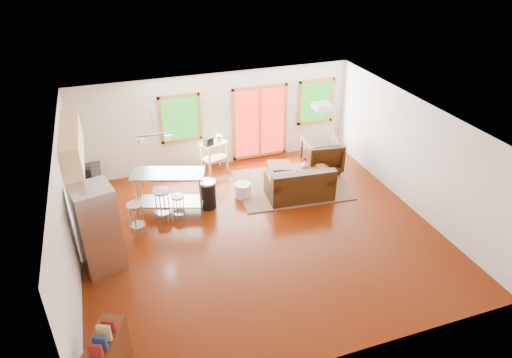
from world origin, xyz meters
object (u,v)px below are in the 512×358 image
object	(u,v)px
rug	(291,185)
refrigerator	(99,229)
loveseat	(300,186)
armchair	(322,153)
kitchen_cart	(213,147)
coffee_table	(309,168)
island	(169,185)
ottoman	(279,171)

from	to	relation	value
rug	refrigerator	world-z (taller)	refrigerator
loveseat	armchair	xyz separation A→B (m)	(1.15, 1.14, 0.16)
loveseat	kitchen_cart	world-z (taller)	kitchen_cart
coffee_table	rug	bearing A→B (deg)	-169.01
rug	coffee_table	size ratio (longest dim) A/B	2.80
kitchen_cart	loveseat	bearing A→B (deg)	-51.05
rug	kitchen_cart	distance (m)	2.30
island	kitchen_cart	world-z (taller)	kitchen_cart
ottoman	kitchen_cart	distance (m)	1.87
armchair	refrigerator	size ratio (longest dim) A/B	0.55
loveseat	island	bearing A→B (deg)	177.76
armchair	ottoman	size ratio (longest dim) A/B	1.63
loveseat	ottoman	distance (m)	1.08
kitchen_cart	armchair	bearing A→B (deg)	-17.67
loveseat	coffee_table	size ratio (longest dim) A/B	1.67
rug	island	xyz separation A→B (m)	(-3.14, -0.21, 0.70)
refrigerator	kitchen_cart	world-z (taller)	refrigerator
armchair	refrigerator	world-z (taller)	refrigerator
rug	armchair	world-z (taller)	armchair
loveseat	rug	bearing A→B (deg)	92.15
loveseat	armchair	distance (m)	1.63
armchair	kitchen_cart	bearing A→B (deg)	-10.08
island	kitchen_cart	distance (m)	2.18
refrigerator	kitchen_cart	distance (m)	4.39
rug	coffee_table	bearing A→B (deg)	10.99
coffee_table	armchair	size ratio (longest dim) A/B	1.00
armchair	ottoman	distance (m)	1.31
refrigerator	kitchen_cart	bearing A→B (deg)	32.36
rug	ottoman	size ratio (longest dim) A/B	4.59
island	ottoman	bearing A→B (deg)	12.42
armchair	ottoman	xyz separation A→B (m)	(-1.28, -0.08, -0.29)
coffee_table	ottoman	world-z (taller)	ottoman
refrigerator	armchair	bearing A→B (deg)	7.52
island	refrigerator	bearing A→B (deg)	-135.78
ottoman	loveseat	bearing A→B (deg)	-83.25
loveseat	ottoman	size ratio (longest dim) A/B	2.73
coffee_table	refrigerator	size ratio (longest dim) A/B	0.55
coffee_table	ottoman	size ratio (longest dim) A/B	1.64
rug	island	distance (m)	3.22
loveseat	coffee_table	bearing A→B (deg)	56.31
ottoman	refrigerator	distance (m)	5.11
coffee_table	ottoman	xyz separation A→B (m)	(-0.71, 0.34, -0.14)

